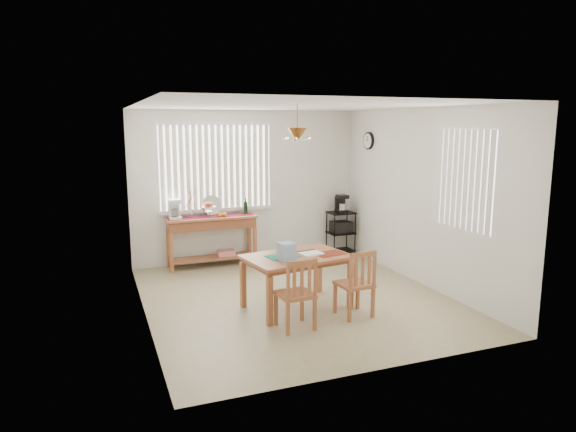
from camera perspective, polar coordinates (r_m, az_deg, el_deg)
name	(u,v)px	position (r m, az deg, el deg)	size (l,w,h in m)	color
ground	(296,298)	(7.17, 0.84, -9.11)	(4.00, 4.50, 0.01)	tan
room_shell	(296,176)	(6.82, 0.85, 4.52)	(4.20, 4.70, 2.70)	white
sideboard	(212,229)	(8.67, -8.41, -1.44)	(1.50, 0.42, 0.84)	#A96139
sideboard_items	(196,210)	(8.57, -10.17, 0.72)	(1.42, 0.35, 0.65)	maroon
wire_cart	(341,229)	(9.49, 5.89, -1.40)	(0.46, 0.37, 0.78)	black
cart_items	(341,204)	(9.41, 5.92, 1.34)	(0.18, 0.22, 0.32)	black
dining_table	(297,262)	(6.63, 0.98, -5.08)	(1.42, 1.04, 0.70)	#A96139
table_items	(293,252)	(6.43, 0.54, -4.05)	(1.06, 0.47, 0.22)	#167B6C
chair_left	(297,294)	(6.00, 0.96, -8.69)	(0.42, 0.42, 0.86)	#A96139
chair_right	(356,284)	(6.43, 7.55, -7.50)	(0.43, 0.43, 0.86)	#A96139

